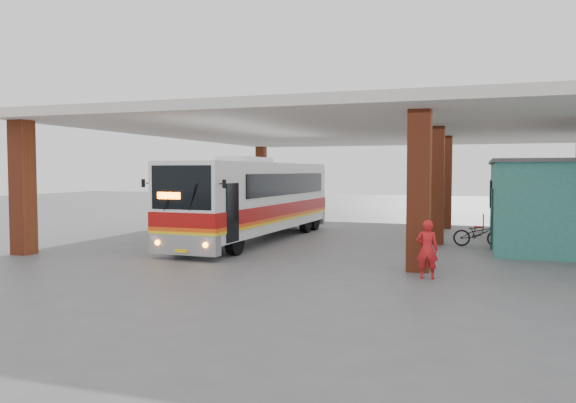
# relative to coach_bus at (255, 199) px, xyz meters

# --- Properties ---
(ground) EXTENTS (90.00, 90.00, 0.00)m
(ground) POSITION_rel_coach_bus_xyz_m (3.74, -1.86, -1.61)
(ground) COLOR #515154
(ground) RESTS_ON ground
(brick_columns) EXTENTS (20.10, 21.60, 4.35)m
(brick_columns) POSITION_rel_coach_bus_xyz_m (5.17, 3.14, 0.57)
(brick_columns) COLOR #9A3E21
(brick_columns) RESTS_ON ground
(canopy_roof) EXTENTS (21.00, 23.00, 0.30)m
(canopy_roof) POSITION_rel_coach_bus_xyz_m (4.24, 4.64, 2.89)
(canopy_roof) COLOR silver
(canopy_roof) RESTS_ON brick_columns
(shop_building) EXTENTS (5.20, 8.20, 3.11)m
(shop_building) POSITION_rel_coach_bus_xyz_m (11.24, 2.14, -0.04)
(shop_building) COLOR #2E7472
(shop_building) RESTS_ON ground
(coach_bus) EXTENTS (2.66, 11.18, 3.23)m
(coach_bus) POSITION_rel_coach_bus_xyz_m (0.00, 0.00, 0.00)
(coach_bus) COLOR white
(coach_bus) RESTS_ON ground
(motorcycle) EXTENTS (1.82, 0.80, 0.92)m
(motorcycle) POSITION_rel_coach_bus_xyz_m (8.28, 0.91, -1.14)
(motorcycle) COLOR black
(motorcycle) RESTS_ON ground
(pedestrian) EXTENTS (0.57, 0.40, 1.49)m
(pedestrian) POSITION_rel_coach_bus_xyz_m (7.06, -5.90, -0.86)
(pedestrian) COLOR red
(pedestrian) RESTS_ON ground
(red_chair) EXTENTS (0.43, 0.43, 0.80)m
(red_chair) POSITION_rel_coach_bus_xyz_m (8.39, 5.96, -1.24)
(red_chair) COLOR #AE1E12
(red_chair) RESTS_ON ground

